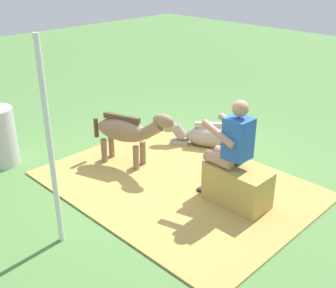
# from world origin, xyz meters

# --- Properties ---
(ground_plane) EXTENTS (24.00, 24.00, 0.00)m
(ground_plane) POSITION_xyz_m (0.00, 0.00, 0.00)
(ground_plane) COLOR #568442
(hay_patch) EXTENTS (3.58, 2.66, 0.02)m
(hay_patch) POSITION_xyz_m (-0.26, 0.27, 0.01)
(hay_patch) COLOR tan
(hay_patch) RESTS_ON ground
(hay_bale) EXTENTS (0.79, 0.44, 0.51)m
(hay_bale) POSITION_xyz_m (-1.15, 0.09, 0.26)
(hay_bale) COLOR tan
(hay_bale) RESTS_ON ground
(person_seated) EXTENTS (0.66, 0.42, 1.39)m
(person_seated) POSITION_xyz_m (-0.98, 0.09, 0.78)
(person_seated) COLOR tan
(person_seated) RESTS_ON ground
(pony_standing) EXTENTS (1.30, 0.62, 0.92)m
(pony_standing) POSITION_xyz_m (0.67, 0.35, 0.56)
(pony_standing) COLOR #8C6B4C
(pony_standing) RESTS_ON ground
(pony_lying) EXTENTS (1.22, 1.04, 0.42)m
(pony_lying) POSITION_xyz_m (0.28, -1.01, 0.19)
(pony_lying) COLOR gray
(pony_lying) RESTS_ON ground
(tent_pole_left) EXTENTS (0.06, 0.06, 2.30)m
(tent_pole_left) POSITION_xyz_m (-0.19, 2.07, 1.15)
(tent_pole_left) COLOR silver
(tent_pole_left) RESTS_ON ground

